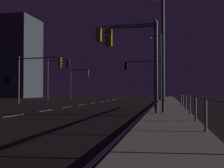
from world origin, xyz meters
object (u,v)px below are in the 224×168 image
Objects in this scene: traffic_light_far_left at (38,69)px; street_lamp_median at (161,35)px; traffic_light_near_left at (57,71)px; traffic_light_overhead_east at (133,50)px; traffic_light_mid_left at (129,47)px; traffic_light_far_center at (79,78)px; street_lamp_corner at (159,61)px; traffic_light_near_right at (145,71)px.

street_lamp_median reaches higher than traffic_light_far_left.
traffic_light_overhead_east is (12.41, -19.78, -0.38)m from traffic_light_near_left.
traffic_light_near_left is 0.79× the size of street_lamp_median.
traffic_light_mid_left reaches higher than traffic_light_far_center.
traffic_light_far_left is (-10.60, 8.64, -0.62)m from traffic_light_mid_left.
street_lamp_corner reaches higher than traffic_light_mid_left.
traffic_light_near_left is at bearing 125.54° from traffic_light_mid_left.
traffic_light_overhead_east is 0.98× the size of traffic_light_far_center.
street_lamp_median reaches higher than traffic_light_near_right.
traffic_light_far_center is 15.79m from street_lamp_corner.
traffic_light_near_left is 1.15× the size of traffic_light_overhead_east.
street_lamp_corner reaches higher than traffic_light_near_left.
street_lamp_corner is at bearing 87.59° from traffic_light_overhead_east.
traffic_light_near_right is at bearing 90.37° from traffic_light_mid_left.
traffic_light_overhead_east is 30.44m from traffic_light_far_center.
traffic_light_near_left is at bearing 122.11° from traffic_light_overhead_east.
traffic_light_overhead_east is at bearing -57.89° from traffic_light_near_left.
street_lamp_median is at bearing -40.78° from traffic_light_far_left.
traffic_light_near_left reaches higher than traffic_light_far_center.
street_lamp_corner is (12.04, 6.95, 1.29)m from traffic_light_far_left.
traffic_light_near_right reaches higher than traffic_light_far_left.
traffic_light_near_right is 16.58m from street_lamp_median.
traffic_light_mid_left is at bearing 132.16° from street_lamp_median.
traffic_light_overhead_east is at bearing -145.15° from street_lamp_median.
street_lamp_corner reaches higher than traffic_light_overhead_east.
traffic_light_overhead_east is 0.94× the size of traffic_light_far_left.
street_lamp_median is (2.08, -2.30, 0.26)m from traffic_light_mid_left.
traffic_light_near_left reaches higher than traffic_light_near_right.
traffic_light_near_left is at bearing 176.14° from street_lamp_corner.
traffic_light_far_left is 0.65× the size of street_lamp_corner.
traffic_light_far_left is 16.03m from traffic_light_far_center.
traffic_light_far_center is at bearing 137.08° from traffic_light_near_right.
traffic_light_mid_left is at bearing 101.04° from traffic_light_overhead_east.
traffic_light_far_center is 0.69× the size of street_lamp_median.
street_lamp_median is (2.17, -16.42, 0.84)m from traffic_light_near_right.
traffic_light_near_left is at bearing 168.59° from traffic_light_near_right.
street_lamp_corner reaches higher than traffic_light_near_right.
traffic_light_far_left is at bearing -81.51° from traffic_light_near_left.
traffic_light_mid_left reaches higher than traffic_light_near_right.
traffic_light_mid_left is 20.25m from traffic_light_near_left.
street_lamp_median reaches higher than traffic_light_mid_left.
street_lamp_median reaches higher than traffic_light_near_left.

